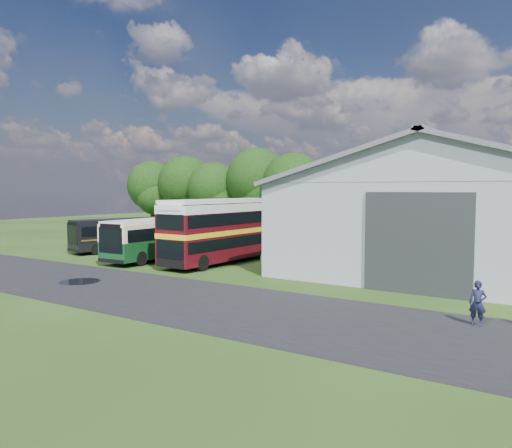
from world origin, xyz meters
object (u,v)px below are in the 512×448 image
Objects in this scene: storage_shed at (467,203)px; bus_green_single at (167,237)px; bus_maroon_double at (222,231)px; visitor_a at (478,304)px; bus_dark_single at (130,233)px.

storage_shed is 21.45m from bus_green_single.
bus_maroon_double reaches higher than visitor_a.
bus_maroon_double is at bearing 157.31° from visitor_a.
bus_maroon_double is 19.47m from visitor_a.
bus_dark_single is at bearing 161.52° from bus_green_single.
bus_green_single is (-19.19, -9.24, -2.57)m from storage_shed.
storage_shed is at bearing 31.74° from bus_dark_single.
bus_green_single is at bearing -154.29° from storage_shed.
bus_maroon_double is 10.82m from bus_dark_single.
bus_maroon_double reaches higher than bus_green_single.
bus_green_single is 6.11m from bus_dark_single.
bus_dark_single is at bearing 162.98° from visitor_a.
storage_shed is 17.17m from visitor_a.
bus_maroon_double is at bearing 2.91° from bus_green_single.
bus_green_single is 6.44× the size of visitor_a.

